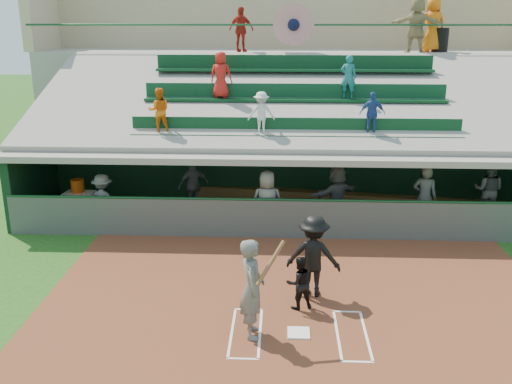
{
  "coord_description": "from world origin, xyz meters",
  "views": [
    {
      "loc": [
        -0.38,
        -9.77,
        5.91
      ],
      "look_at": [
        -0.99,
        3.5,
        1.8
      ],
      "focal_mm": 40.0,
      "sensor_mm": 36.0,
      "label": 1
    }
  ],
  "objects_px": {
    "catcher": "(299,283)",
    "trash_bin": "(440,40)",
    "home_plate": "(299,333)",
    "water_cooler": "(77,186)",
    "batter_at_plate": "(252,288)",
    "white_table": "(80,205)"
  },
  "relations": [
    {
      "from": "catcher",
      "to": "trash_bin",
      "type": "distance_m",
      "value": 13.76
    },
    {
      "from": "home_plate",
      "to": "water_cooler",
      "type": "relative_size",
      "value": 1.09
    },
    {
      "from": "catcher",
      "to": "batter_at_plate",
      "type": "bearing_deg",
      "value": 30.35
    },
    {
      "from": "white_table",
      "to": "catcher",
      "type": "bearing_deg",
      "value": -35.8
    },
    {
      "from": "white_table",
      "to": "home_plate",
      "type": "bearing_deg",
      "value": -40.93
    },
    {
      "from": "water_cooler",
      "to": "trash_bin",
      "type": "bearing_deg",
      "value": 27.82
    },
    {
      "from": "batter_at_plate",
      "to": "water_cooler",
      "type": "bearing_deg",
      "value": 130.85
    },
    {
      "from": "catcher",
      "to": "white_table",
      "type": "relative_size",
      "value": 1.31
    },
    {
      "from": "water_cooler",
      "to": "trash_bin",
      "type": "height_order",
      "value": "trash_bin"
    },
    {
      "from": "batter_at_plate",
      "to": "white_table",
      "type": "relative_size",
      "value": 2.23
    },
    {
      "from": "white_table",
      "to": "trash_bin",
      "type": "relative_size",
      "value": 1.0
    },
    {
      "from": "home_plate",
      "to": "white_table",
      "type": "xyz_separation_m",
      "value": [
        -6.48,
        6.36,
        0.39
      ]
    },
    {
      "from": "home_plate",
      "to": "water_cooler",
      "type": "bearing_deg",
      "value": 135.39
    },
    {
      "from": "catcher",
      "to": "water_cooler",
      "type": "distance_m",
      "value": 8.49
    },
    {
      "from": "batter_at_plate",
      "to": "catcher",
      "type": "distance_m",
      "value": 1.49
    },
    {
      "from": "catcher",
      "to": "water_cooler",
      "type": "bearing_deg",
      "value": -59.47
    },
    {
      "from": "home_plate",
      "to": "catcher",
      "type": "relative_size",
      "value": 0.37
    },
    {
      "from": "home_plate",
      "to": "water_cooler",
      "type": "xyz_separation_m",
      "value": [
        -6.52,
        6.43,
        0.98
      ]
    },
    {
      "from": "home_plate",
      "to": "batter_at_plate",
      "type": "xyz_separation_m",
      "value": [
        -0.9,
        -0.07,
        0.98
      ]
    },
    {
      "from": "home_plate",
      "to": "catcher",
      "type": "distance_m",
      "value": 1.18
    },
    {
      "from": "home_plate",
      "to": "water_cooler",
      "type": "height_order",
      "value": "water_cooler"
    },
    {
      "from": "water_cooler",
      "to": "catcher",
      "type": "bearing_deg",
      "value": -39.54
    }
  ]
}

